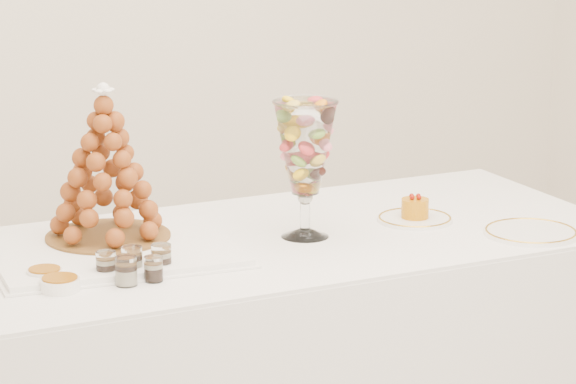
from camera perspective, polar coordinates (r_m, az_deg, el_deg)
buffet_table at (r=3.81m, az=-2.20°, el=-8.03°), size 2.18×0.92×0.82m
lace_tray at (r=3.58m, az=-7.30°, el=-2.50°), size 0.67×0.53×0.02m
macaron_vase at (r=3.67m, az=0.73°, el=1.78°), size 0.17×0.17×0.37m
cake_plate at (r=3.90m, az=5.32°, el=-1.13°), size 0.21×0.21×0.01m
spare_plate at (r=3.81m, az=10.12°, el=-1.68°), size 0.26×0.26×0.01m
verrine_a at (r=3.40m, az=-7.62°, el=-3.03°), size 0.06×0.06×0.07m
verrine_b at (r=3.42m, az=-6.55°, el=-2.87°), size 0.07×0.07×0.07m
verrine_c at (r=3.44m, az=-5.32°, el=-2.76°), size 0.06×0.06×0.07m
verrine_d at (r=3.34m, az=-6.79°, el=-3.30°), size 0.07×0.07×0.07m
verrine_e at (r=3.36m, az=-5.65°, el=-3.22°), size 0.05×0.05×0.06m
ramekin_back at (r=3.41m, az=-10.14°, el=-3.44°), size 0.09×0.09×0.03m
ramekin_front at (r=3.33m, az=-9.52°, el=-3.83°), size 0.10×0.10×0.03m
croquembouche at (r=3.63m, az=-7.64°, el=1.19°), size 0.34×0.34×0.42m
mousse_cake at (r=3.89m, az=5.34°, el=-0.67°), size 0.08×0.08×0.07m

